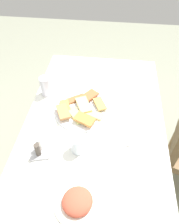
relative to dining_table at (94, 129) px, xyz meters
The scene contains 10 objects.
ground_plane 0.68m from the dining_table, ahead, with size 6.00×6.00×0.00m, color gray.
dining_table is the anchor object (origin of this frame).
pide_platter 0.14m from the dining_table, 120.73° to the right, with size 0.32×0.31×0.04m.
salad_plate_greens 0.48m from the dining_table, ahead, with size 0.19×0.19×0.05m.
soda_can 0.39m from the dining_table, 118.75° to the right, with size 0.07×0.07×0.12m, color silver.
drinking_glass 0.26m from the dining_table, 16.04° to the right, with size 0.07×0.07×0.10m, color silver.
paper_napkin 0.23m from the dining_table, 70.78° to the left, with size 0.13×0.13×0.00m, color white.
fork 0.21m from the dining_table, 69.00° to the left, with size 0.19×0.02×0.01m, color silver.
spoon 0.24m from the dining_table, 72.29° to the left, with size 0.20×0.01×0.01m, color silver.
condiment_caddy 0.37m from the dining_table, 44.26° to the right, with size 0.11×0.11×0.09m.
Camera 1 is at (0.78, 0.06, 1.67)m, focal length 34.02 mm.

